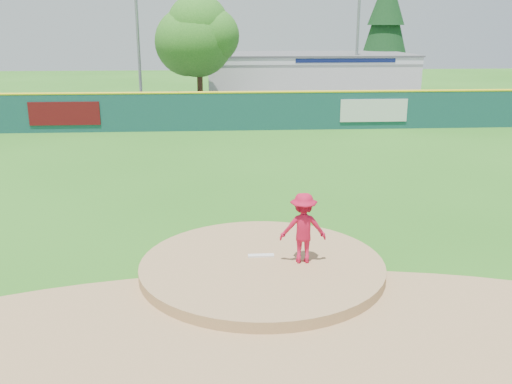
{
  "coord_description": "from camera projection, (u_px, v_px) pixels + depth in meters",
  "views": [
    {
      "loc": [
        -0.95,
        -11.85,
        5.38
      ],
      "look_at": [
        0.0,
        2.0,
        1.3
      ],
      "focal_mm": 40.0,
      "sensor_mm": 36.0,
      "label": 1
    }
  ],
  "objects": [
    {
      "name": "ground",
      "position": [
        262.0,
        272.0,
        12.92
      ],
      "size": [
        120.0,
        120.0,
        0.0
      ],
      "primitive_type": "plane",
      "color": "#286B19",
      "rests_on": "ground"
    },
    {
      "name": "pitchers_mound",
      "position": [
        262.0,
        272.0,
        12.92
      ],
      "size": [
        5.5,
        5.5,
        0.5
      ],
      "primitive_type": "cylinder",
      "color": "#9E774C",
      "rests_on": "ground"
    },
    {
      "name": "pitching_rubber",
      "position": [
        261.0,
        256.0,
        13.13
      ],
      "size": [
        0.6,
        0.15,
        0.04
      ],
      "primitive_type": "cube",
      "color": "white",
      "rests_on": "pitchers_mound"
    },
    {
      "name": "infield_dirt_arc",
      "position": [
        275.0,
        342.0,
        10.05
      ],
      "size": [
        15.4,
        15.4,
        0.01
      ],
      "primitive_type": "cylinder",
      "color": "#9E774C",
      "rests_on": "ground"
    },
    {
      "name": "parking_lot",
      "position": [
        231.0,
        107.0,
        38.76
      ],
      "size": [
        44.0,
        16.0,
        0.02
      ],
      "primitive_type": "cube",
      "color": "#38383A",
      "rests_on": "ground"
    },
    {
      "name": "pitcher",
      "position": [
        303.0,
        228.0,
        12.63
      ],
      "size": [
        1.06,
        0.63,
        1.6
      ],
      "primitive_type": "imported",
      "rotation": [
        0.0,
        0.0,
        3.1
      ],
      "color": "#B70F31",
      "rests_on": "pitchers_mound"
    },
    {
      "name": "van",
      "position": [
        181.0,
        102.0,
        35.75
      ],
      "size": [
        5.33,
        3.45,
        1.36
      ],
      "primitive_type": "imported",
      "rotation": [
        0.0,
        0.0,
        1.83
      ],
      "color": "silver",
      "rests_on": "parking_lot"
    },
    {
      "name": "pool_building_grp",
      "position": [
        308.0,
        75.0,
        43.46
      ],
      "size": [
        15.2,
        8.2,
        3.31
      ],
      "color": "silver",
      "rests_on": "ground"
    },
    {
      "name": "fence_banners",
      "position": [
        222.0,
        112.0,
        29.74
      ],
      "size": [
        19.76,
        0.04,
        1.2
      ],
      "color": "#560C0F",
      "rests_on": "ground"
    },
    {
      "name": "outfield_fence",
      "position": [
        235.0,
        110.0,
        29.84
      ],
      "size": [
        40.0,
        0.14,
        2.07
      ],
      "color": "#144141",
      "rests_on": "ground"
    },
    {
      "name": "deciduous_tree",
      "position": [
        199.0,
        38.0,
        35.43
      ],
      "size": [
        5.6,
        5.6,
        7.36
      ],
      "color": "#382314",
      "rests_on": "ground"
    },
    {
      "name": "conifer_tree",
      "position": [
        386.0,
        23.0,
        46.66
      ],
      "size": [
        4.4,
        4.4,
        9.5
      ],
      "color": "#382314",
      "rests_on": "ground"
    },
    {
      "name": "light_pole_left",
      "position": [
        137.0,
        14.0,
        36.66
      ],
      "size": [
        1.75,
        0.25,
        11.0
      ],
      "color": "gray",
      "rests_on": "ground"
    },
    {
      "name": "light_pole_right",
      "position": [
        358.0,
        22.0,
        39.7
      ],
      "size": [
        1.75,
        0.25,
        10.0
      ],
      "color": "gray",
      "rests_on": "ground"
    }
  ]
}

